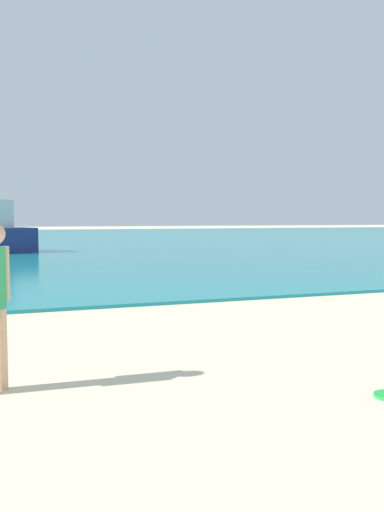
# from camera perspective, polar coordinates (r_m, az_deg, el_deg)

# --- Properties ---
(water) EXTENTS (160.00, 60.00, 0.06)m
(water) POSITION_cam_1_polar(r_m,az_deg,el_deg) (38.88, -17.66, 1.69)
(water) COLOR teal
(water) RESTS_ON ground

